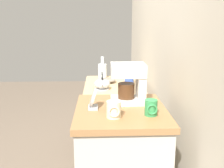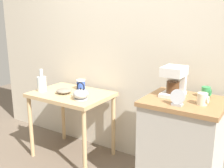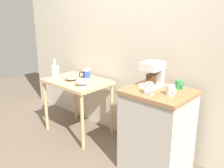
# 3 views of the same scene
# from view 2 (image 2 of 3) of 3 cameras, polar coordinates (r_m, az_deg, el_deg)

# --- Properties ---
(back_wall) EXTENTS (4.40, 0.10, 2.80)m
(back_wall) POSITION_cam_2_polar(r_m,az_deg,el_deg) (2.86, 7.20, 10.56)
(back_wall) COLOR beige
(back_wall) RESTS_ON ground_plane
(wooden_table) EXTENTS (0.84, 0.61, 0.75)m
(wooden_table) POSITION_cam_2_polar(r_m,az_deg,el_deg) (3.04, -8.49, -3.66)
(wooden_table) COLOR tan
(wooden_table) RESTS_ON ground_plane
(kitchen_counter) EXTENTS (0.66, 0.56, 0.90)m
(kitchen_counter) POSITION_cam_2_polar(r_m,az_deg,el_deg) (2.52, 14.31, -12.92)
(kitchen_counter) COLOR #BCB7AD
(kitchen_counter) RESTS_ON ground_plane
(bowl_stoneware) EXTENTS (0.17, 0.17, 0.05)m
(bowl_stoneware) POSITION_cam_2_polar(r_m,az_deg,el_deg) (3.00, -10.00, -1.40)
(bowl_stoneware) COLOR gray
(bowl_stoneware) RESTS_ON wooden_table
(teakettle) EXTENTS (0.19, 0.16, 0.18)m
(teakettle) POSITION_cam_2_polar(r_m,az_deg,el_deg) (2.76, -6.50, -2.09)
(teakettle) COLOR #B2B5BA
(teakettle) RESTS_ON wooden_table
(glass_carafe_vase) EXTENTS (0.10, 0.10, 0.25)m
(glass_carafe_vase) POSITION_cam_2_polar(r_m,az_deg,el_deg) (3.13, -14.45, 0.15)
(glass_carafe_vase) COLOR silver
(glass_carafe_vase) RESTS_ON wooden_table
(canister_enamel) EXTENTS (0.10, 0.10, 0.11)m
(canister_enamel) POSITION_cam_2_polar(r_m,az_deg,el_deg) (3.12, -6.52, -0.12)
(canister_enamel) COLOR #2D4CAD
(canister_enamel) RESTS_ON wooden_table
(coffee_maker) EXTENTS (0.18, 0.22, 0.26)m
(coffee_maker) POSITION_cam_2_polar(r_m,az_deg,el_deg) (2.42, 12.93, 0.91)
(coffee_maker) COLOR white
(coffee_maker) RESTS_ON kitchen_counter
(mug_small_cream) EXTENTS (0.09, 0.08, 0.10)m
(mug_small_cream) POSITION_cam_2_polar(r_m,az_deg,el_deg) (2.25, 18.41, -3.01)
(mug_small_cream) COLOR beige
(mug_small_cream) RESTS_ON kitchen_counter
(mug_tall_green) EXTENTS (0.08, 0.07, 0.09)m
(mug_tall_green) POSITION_cam_2_polar(r_m,az_deg,el_deg) (2.46, 19.07, -1.62)
(mug_tall_green) COLOR #338C4C
(mug_tall_green) RESTS_ON kitchen_counter
(table_clock) EXTENTS (0.12, 0.06, 0.13)m
(table_clock) POSITION_cam_2_polar(r_m,az_deg,el_deg) (2.18, 13.53, -2.94)
(table_clock) COLOR #B2B5BA
(table_clock) RESTS_ON kitchen_counter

